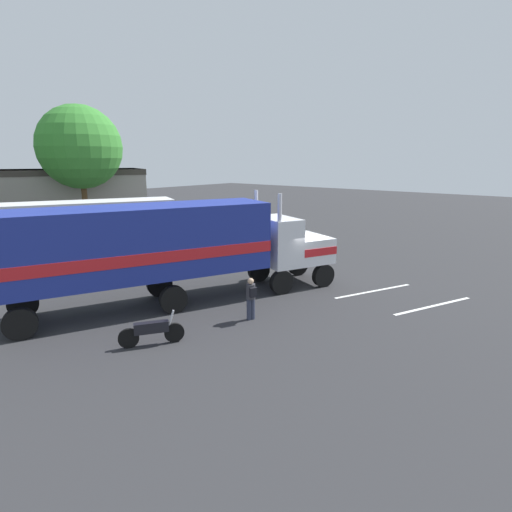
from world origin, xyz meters
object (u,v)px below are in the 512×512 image
(person_bystander, at_px, (251,297))
(motorcycle, at_px, (152,331))
(parked_bus, at_px, (83,223))
(tree_center, at_px, (80,147))
(semi_truck, at_px, (166,245))

(person_bystander, height_order, motorcycle, person_bystander)
(parked_bus, height_order, motorcycle, parked_bus)
(motorcycle, bearing_deg, person_bystander, -16.90)
(parked_bus, height_order, tree_center, tree_center)
(person_bystander, xyz_separation_m, parked_bus, (1.26, 14.68, 1.17))
(semi_truck, distance_m, tree_center, 20.63)
(parked_bus, bearing_deg, person_bystander, -94.91)
(semi_truck, relative_size, parked_bus, 1.27)
(motorcycle, height_order, tree_center, tree_center)
(semi_truck, height_order, motorcycle, semi_truck)
(parked_bus, relative_size, motorcycle, 6.01)
(semi_truck, distance_m, motorcycle, 4.38)
(motorcycle, relative_size, tree_center, 0.18)
(motorcycle, bearing_deg, semi_truck, 43.44)
(semi_truck, distance_m, parked_bus, 11.11)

